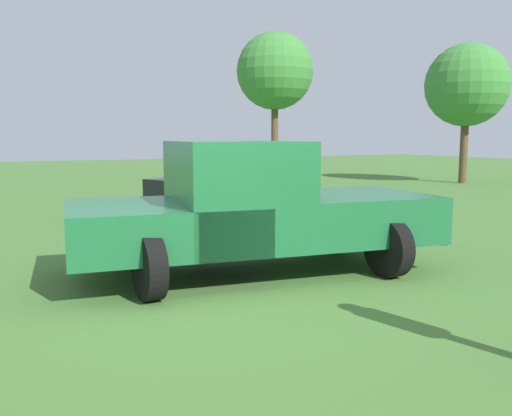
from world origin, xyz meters
TOP-DOWN VIEW (x-y plane):
  - ground_plane at (0.00, 0.00)m, footprint 80.00×80.00m
  - pickup_truck at (0.65, -0.78)m, footprint 2.90×5.20m
  - sedan_near at (6.89, -3.49)m, footprint 3.40×4.83m
  - tree_back_right at (9.87, -15.39)m, footprint 3.32×3.32m
  - tree_far_center at (17.41, -10.78)m, footprint 3.71×3.71m

SIDE VIEW (x-z plane):
  - ground_plane at x=0.00m, z-range 0.00..0.00m
  - sedan_near at x=6.89m, z-range -0.06..1.41m
  - pickup_truck at x=0.65m, z-range 0.03..1.85m
  - tree_back_right at x=9.87m, z-range 1.13..6.75m
  - tree_far_center at x=17.41m, z-range 1.57..8.47m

